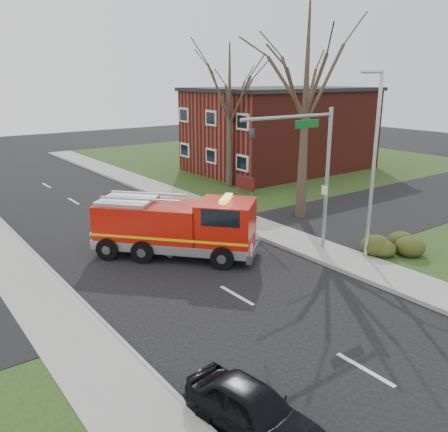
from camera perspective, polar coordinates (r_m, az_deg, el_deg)
ground at (r=18.54m, az=1.55°, el=-9.56°), size 120.00×120.00×0.00m
sidewalk_right at (r=22.55m, az=14.10°, el=-5.00°), size 2.40×80.00×0.15m
sidewalk_left at (r=15.90m, az=-16.97°, el=-14.74°), size 2.40×80.00×0.15m
cross_street_right at (r=37.78m, az=25.27°, el=2.52°), size 30.00×8.00×0.15m
brick_building at (r=42.96m, az=6.85°, el=10.32°), size 15.40×10.40×7.25m
health_center_sign at (r=33.77m, az=2.53°, el=4.01°), size 0.12×2.00×1.40m
hedge_corner at (r=24.00m, az=20.31°, el=-2.95°), size 2.80×2.00×0.90m
bare_tree_near at (r=27.53m, az=9.85°, el=14.71°), size 6.00×6.00×12.00m
bare_tree_far at (r=35.30m, az=0.67°, el=13.75°), size 5.25×5.25×10.50m
traffic_signal_mast at (r=21.58m, az=10.19°, el=7.06°), size 5.29×0.18×6.80m
streetlight_pole at (r=21.82m, az=17.52°, el=6.25°), size 1.48×0.16×8.40m
fire_engine at (r=22.17m, az=-5.63°, el=-1.46°), size 6.75×7.17×2.97m
parked_car_maroon at (r=12.01m, az=3.45°, el=-22.21°), size 2.06×3.84×1.24m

